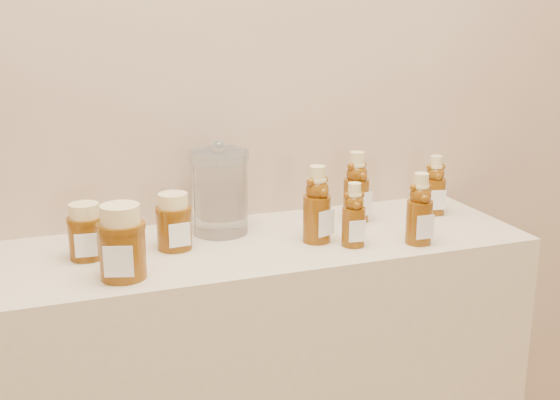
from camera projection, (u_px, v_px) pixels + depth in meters
name	position (u px, v px, depth m)	size (l,w,h in m)	color
wall_back	(231.00, 30.00, 1.62)	(3.50, 0.02, 2.70)	tan
bear_bottle_back_left	(317.00, 199.00, 1.54)	(0.07, 0.07, 0.19)	#592C07
bear_bottle_back_mid	(356.00, 182.00, 1.68)	(0.07, 0.07, 0.19)	#592C07
bear_bottle_back_right	(435.00, 181.00, 1.74)	(0.06, 0.06, 0.17)	#592C07
bear_bottle_front_left	(354.00, 210.00, 1.51)	(0.05, 0.05, 0.16)	#592C07
bear_bottle_front_right	(420.00, 204.00, 1.53)	(0.06, 0.06, 0.18)	#592C07
honey_jar_left	(86.00, 231.00, 1.44)	(0.07, 0.07, 0.12)	#592C07
honey_jar_back	(174.00, 221.00, 1.50)	(0.08, 0.08, 0.12)	#592C07
honey_jar_front	(122.00, 242.00, 1.34)	(0.09, 0.09, 0.15)	#592C07
glass_canister	(219.00, 189.00, 1.59)	(0.14, 0.14, 0.21)	white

